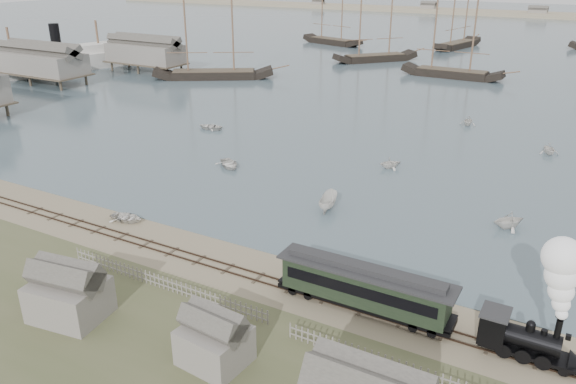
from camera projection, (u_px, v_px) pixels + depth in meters
The scene contains 25 objects.
ground at pixel (281, 270), 46.56m from camera, with size 600.00×600.00×0.00m, color tan.
harbor_water at pixel (539, 38), 183.70m from camera, with size 600.00×336.00×0.06m, color #475A66.
rail_track at pixel (269, 281), 44.93m from camera, with size 120.00×1.80×0.16m.
picket_fence_west at pixel (165, 290), 43.83m from camera, with size 19.00×0.10×1.20m, color gray, non-canonical shape.
picket_fence_east at pixel (396, 374), 34.89m from camera, with size 15.00×0.10×1.20m, color gray, non-canonical shape.
shed_left at pixel (72, 316), 40.56m from camera, with size 5.00×4.00×4.10m, color gray, non-canonical shape.
shed_mid at pixel (215, 362), 35.98m from camera, with size 4.00×3.50×3.60m, color gray, non-canonical shape.
western_wharf at pixel (49, 67), 111.44m from camera, with size 36.00×56.00×8.00m, color gray, non-canonical shape.
far_spit at pixel (561, 18), 248.26m from camera, with size 500.00×20.00×1.80m, color tan.
locomotive at pixel (550, 311), 34.39m from camera, with size 6.75×2.52×8.42m.
passenger_coach at pixel (364, 286), 40.53m from camera, with size 13.22×2.55×3.21m.
beached_dinghy at pixel (127, 218), 55.22m from camera, with size 3.47×2.48×0.72m, color silver.
steamship at pixel (57, 48), 127.27m from camera, with size 48.42×8.07×10.59m, color silver, non-canonical shape.
rowboat_0 at pixel (229, 164), 69.35m from camera, with size 3.96×2.83×0.82m, color silver.
rowboat_1 at pixel (390, 163), 68.86m from camera, with size 2.74×2.37×1.45m, color silver.
rowboat_2 at pixel (328, 202), 57.54m from camera, with size 4.01×1.51×1.55m, color silver.
rowboat_4 at pixel (509, 220), 53.45m from camera, with size 3.22×2.78×1.70m, color silver.
rowboat_6 at pixel (210, 127), 84.96m from camera, with size 3.79×2.71×0.79m, color silver.
rowboat_7 at pixel (549, 149), 73.87m from camera, with size 2.88×2.48×1.52m, color silver.
rowboat_8 at pixel (468, 121), 86.79m from camera, with size 2.82×2.43×1.48m, color silver.
schooner_0 at pixel (212, 31), 117.60m from camera, with size 25.54×5.89×20.00m, color black, non-canonical shape.
schooner_1 at pixel (377, 20), 137.94m from camera, with size 21.81×5.03×20.00m, color black, non-canonical shape.
schooner_2 at pixel (456, 30), 118.61m from camera, with size 21.66×5.00×20.00m, color black, non-canonical shape.
schooner_6 at pixel (333, 10), 166.47m from camera, with size 20.96×4.84×20.00m, color black, non-canonical shape.
schooner_7 at pixel (461, 12), 159.64m from camera, with size 22.30×5.15×20.00m, color black, non-canonical shape.
Camera 1 is at (20.21, -35.11, 23.86)m, focal length 35.00 mm.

